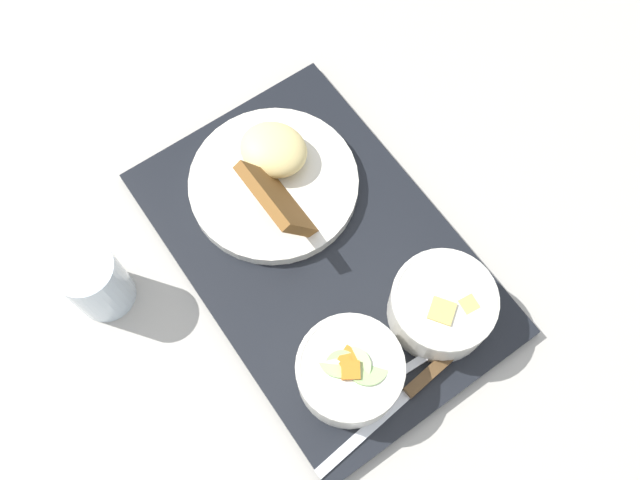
% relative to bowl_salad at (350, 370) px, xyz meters
% --- Properties ---
extents(ground_plane, '(4.00, 4.00, 0.00)m').
position_rel_bowl_salad_xyz_m(ground_plane, '(0.14, -0.06, -0.04)').
color(ground_plane, '#ADA89E').
extents(serving_tray, '(0.45, 0.30, 0.01)m').
position_rel_bowl_salad_xyz_m(serving_tray, '(0.14, -0.06, -0.04)').
color(serving_tray, black).
rests_on(serving_tray, ground_plane).
extents(bowl_salad, '(0.11, 0.11, 0.06)m').
position_rel_bowl_salad_xyz_m(bowl_salad, '(0.00, 0.00, 0.00)').
color(bowl_salad, silver).
rests_on(bowl_salad, serving_tray).
extents(bowl_soup, '(0.11, 0.11, 0.06)m').
position_rel_bowl_salad_xyz_m(bowl_soup, '(0.00, -0.12, 0.00)').
color(bowl_soup, silver).
rests_on(bowl_soup, serving_tray).
extents(plate_main, '(0.20, 0.20, 0.09)m').
position_rel_bowl_salad_xyz_m(plate_main, '(0.24, -0.06, -0.01)').
color(plate_main, silver).
rests_on(plate_main, serving_tray).
extents(knife, '(0.03, 0.20, 0.01)m').
position_rel_bowl_salad_xyz_m(knife, '(-0.05, -0.05, -0.03)').
color(knife, silver).
rests_on(knife, serving_tray).
extents(spoon, '(0.03, 0.14, 0.01)m').
position_rel_bowl_salad_xyz_m(spoon, '(-0.03, -0.05, -0.02)').
color(spoon, silver).
rests_on(spoon, serving_tray).
extents(glass_water, '(0.07, 0.07, 0.09)m').
position_rel_bowl_salad_xyz_m(glass_water, '(0.24, 0.18, -0.00)').
color(glass_water, silver).
rests_on(glass_water, ground_plane).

